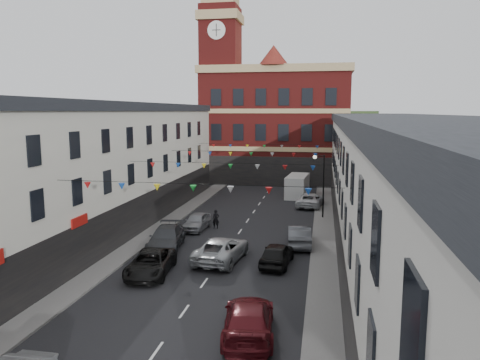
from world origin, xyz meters
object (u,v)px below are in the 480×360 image
Objects in this scene: street_lamp at (321,177)px; car_right_e at (299,235)px; car_left_e at (197,221)px; car_right_c at (249,319)px; car_left_d at (166,238)px; car_right_f at (310,200)px; pedestrian at (216,219)px; white_van at (297,186)px; car_left_c at (151,263)px; car_right_d at (277,254)px; moving_car at (221,249)px.

car_right_e is (-1.46, -9.27, -3.12)m from street_lamp.
car_right_c is at bearing -64.50° from car_left_e.
car_right_e is (9.54, 2.48, -0.01)m from car_left_d.
car_left_e is at bearing -24.94° from car_right_e.
car_right_f is (1.90, 29.41, -0.06)m from car_right_c.
car_right_e reaches higher than car_left_e.
car_left_e is 0.77× the size of car_right_c.
white_van is at bearing 66.18° from pedestrian.
car_left_c is 1.08× the size of car_right_e.
car_left_c is 9.91m from car_right_c.
car_left_d is at bearing 10.07° from car_right_e.
car_right_e reaches higher than car_right_d.
car_right_d is at bearing -84.94° from white_van.
car_left_d is at bearing -113.20° from pedestrian.
street_lamp is 1.04× the size of moving_car.
car_right_c reaches higher than car_right_e.
moving_car is at bearing 0.90° from car_right_d.
car_right_f is (-1.05, 5.44, -3.17)m from street_lamp.
pedestrian reaches higher than car_right_d.
car_left_c is at bearing 74.92° from car_right_f.
street_lamp is 6.38m from car_right_f.
car_right_d is 3.77m from moving_car.
car_left_e is (-10.27, -5.99, -3.19)m from street_lamp.
car_right_f is at bearing 54.48° from car_left_e.
car_right_f is at bearing -68.53° from white_van.
car_left_c is 0.95× the size of car_right_c.
pedestrian is at bearing -148.50° from street_lamp.
car_right_f is at bearing -96.14° from car_right_e.
white_van reaches higher than car_left_c.
street_lamp is 1.13× the size of car_right_f.
car_left_d is (-0.85, 5.40, 0.08)m from car_left_c.
white_van is at bearing 69.67° from car_left_e.
white_van is at bearing -92.02° from moving_car.
car_right_c is 1.15× the size of car_right_e.
car_left_d is 0.96× the size of white_van.
car_right_e is at bearing -98.98° from street_lamp.
car_right_e is at bearing 95.24° from car_right_f.
white_van is (-1.29, 20.42, 0.48)m from car_right_e.
white_van reaches higher than moving_car.
car_left_d is 24.35m from white_van.
car_left_c is 8.10m from car_right_d.
car_left_e is at bearing 57.99° from car_right_f.
pedestrian is at bearing 63.01° from car_left_d.
car_left_c is 1.17× the size of car_right_d.
car_left_c is 0.97× the size of car_right_f.
car_right_c is at bearing -64.23° from car_left_d.
car_left_e is 9.39m from car_right_e.
street_lamp is at bearing 27.66° from pedestrian.
street_lamp is 9.89m from car_right_e.
car_left_c is 1.23× the size of car_left_e.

